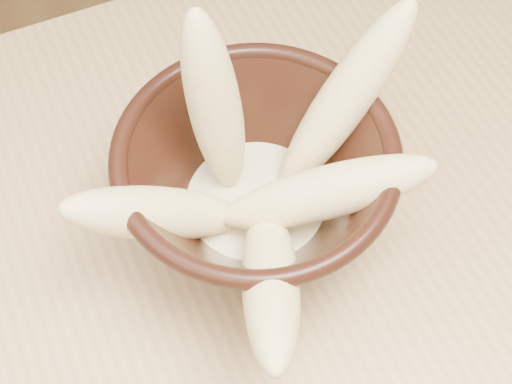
% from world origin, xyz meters
% --- Properties ---
extents(table, '(1.20, 0.80, 0.75)m').
position_xyz_m(table, '(0.00, 0.00, 0.67)').
color(table, tan).
rests_on(table, ground).
extents(bowl, '(0.21, 0.21, 0.11)m').
position_xyz_m(bowl, '(-0.19, 0.10, 0.82)').
color(bowl, black).
rests_on(bowl, table).
extents(milk_puddle, '(0.12, 0.12, 0.02)m').
position_xyz_m(milk_puddle, '(-0.19, 0.10, 0.79)').
color(milk_puddle, beige).
rests_on(milk_puddle, bowl).
extents(banana_upright, '(0.05, 0.08, 0.17)m').
position_xyz_m(banana_upright, '(-0.20, 0.14, 0.87)').
color(banana_upright, tan).
rests_on(banana_upright, bowl).
extents(banana_left, '(0.15, 0.05, 0.12)m').
position_xyz_m(banana_left, '(-0.27, 0.09, 0.83)').
color(banana_left, tan).
rests_on(banana_left, bowl).
extents(banana_right, '(0.15, 0.07, 0.15)m').
position_xyz_m(banana_right, '(-0.11, 0.12, 0.86)').
color(banana_right, tan).
rests_on(banana_right, bowl).
extents(banana_across, '(0.17, 0.09, 0.09)m').
position_xyz_m(banana_across, '(-0.15, 0.06, 0.84)').
color(banana_across, tan).
rests_on(banana_across, bowl).
extents(banana_front, '(0.10, 0.18, 0.12)m').
position_xyz_m(banana_front, '(-0.21, 0.02, 0.83)').
color(banana_front, tan).
rests_on(banana_front, bowl).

